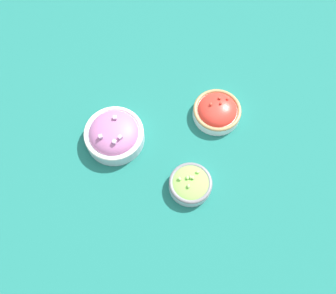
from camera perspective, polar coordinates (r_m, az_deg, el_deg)
ground_plane at (r=1.10m, az=0.00°, el=-0.63°), size 3.00×3.00×0.00m
bowl_red_onion at (r=1.10m, az=-8.21°, el=1.93°), size 0.17×0.17×0.08m
bowl_lettuce at (r=1.04m, az=3.45°, el=-5.61°), size 0.12×0.12×0.05m
bowl_cherry_tomatoes at (r=1.14m, az=7.52°, el=5.45°), size 0.15×0.15×0.06m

